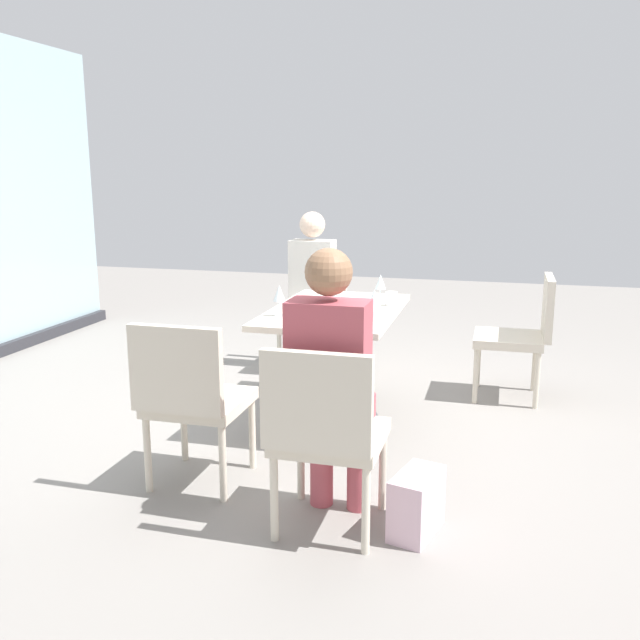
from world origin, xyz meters
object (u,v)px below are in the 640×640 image
object	(u,v)px
chair_side_end	(325,428)
wine_glass_2	(343,303)
coffee_cup	(391,299)
wine_glass_4	(279,294)
wine_glass_5	(334,295)
chair_front_right	(523,329)
wine_glass_0	(380,283)
wine_glass_1	(374,298)
cell_phone_on_table	(324,305)
person_far_right	(310,284)
chair_far_left	(191,394)
wine_glass_3	(324,281)
handbag_0	(416,503)
person_side_end	(332,375)
chair_far_right	(314,307)
dining_table_main	(335,340)

from	to	relation	value
chair_side_end	wine_glass_2	world-z (taller)	wine_glass_2
wine_glass_2	coffee_cup	bearing A→B (deg)	-13.88
wine_glass_2	wine_glass_4	xyz separation A→B (m)	(0.18, 0.42, 0.00)
chair_side_end	coffee_cup	distance (m)	1.60
wine_glass_5	coffee_cup	xyz separation A→B (m)	(0.42, -0.27, -0.09)
chair_front_right	wine_glass_0	xyz separation A→B (m)	(-0.50, 0.92, 0.37)
chair_side_end	coffee_cup	world-z (taller)	chair_side_end
wine_glass_1	cell_phone_on_table	distance (m)	0.57
coffee_cup	wine_glass_4	bearing A→B (deg)	129.42
person_far_right	wine_glass_1	size ratio (longest dim) A/B	6.81
chair_side_end	chair_far_left	world-z (taller)	same
person_far_right	wine_glass_3	bearing A→B (deg)	-158.01
chair_far_left	handbag_0	world-z (taller)	chair_far_left
chair_front_right	cell_phone_on_table	xyz separation A→B (m)	(-0.68, 1.25, 0.24)
wine_glass_3	coffee_cup	bearing A→B (deg)	-97.90
chair_side_end	cell_phone_on_table	distance (m)	1.55
person_far_right	cell_phone_on_table	xyz separation A→B (m)	(-0.94, -0.36, 0.03)
person_far_right	cell_phone_on_table	distance (m)	1.01
wine_glass_2	handbag_0	size ratio (longest dim) A/B	0.62
wine_glass_4	cell_phone_on_table	distance (m)	0.44
wine_glass_3	wine_glass_1	bearing A→B (deg)	-141.17
chair_side_end	coffee_cup	xyz separation A→B (m)	(1.57, -0.02, 0.28)
wine_glass_1	wine_glass_2	world-z (taller)	same
person_side_end	wine_glass_1	distance (m)	1.00
chair_far_left	handbag_0	bearing A→B (deg)	-97.76
chair_front_right	wine_glass_0	size ratio (longest dim) A/B	4.70
chair_side_end	chair_front_right	distance (m)	2.32
chair_front_right	wine_glass_1	world-z (taller)	wine_glass_1
chair_far_right	chair_side_end	bearing A→B (deg)	-163.40
chair_side_end	cell_phone_on_table	xyz separation A→B (m)	(1.48, 0.40, 0.24)
chair_far_left	person_side_end	xyz separation A→B (m)	(-0.16, -0.75, 0.20)
chair_far_left	wine_glass_5	distance (m)	1.07
wine_glass_1	wine_glass_5	bearing A→B (deg)	77.65
cell_phone_on_table	chair_far_left	bearing A→B (deg)	140.66
wine_glass_2	wine_glass_5	bearing A→B (deg)	24.17
chair_far_left	wine_glass_5	bearing A→B (deg)	-30.02
dining_table_main	chair_far_right	size ratio (longest dim) A/B	1.41
wine_glass_0	wine_glass_3	distance (m)	0.37
person_side_end	chair_far_right	bearing A→B (deg)	17.30
dining_table_main	wine_glass_4	world-z (taller)	wine_glass_4
chair_far_right	wine_glass_2	world-z (taller)	wine_glass_2
dining_table_main	coffee_cup	xyz separation A→B (m)	(0.17, -0.32, 0.25)
chair_far_right	wine_glass_2	bearing A→B (deg)	-159.27
person_side_end	wine_glass_5	distance (m)	1.08
coffee_cup	wine_glass_5	bearing A→B (deg)	147.58
person_far_right	wine_glass_3	distance (m)	0.86
chair_far_right	wine_glass_1	distance (m)	1.66
chair_far_right	wine_glass_5	size ratio (longest dim) A/B	4.70
chair_front_right	person_far_right	size ratio (longest dim) A/B	0.69
dining_table_main	wine_glass_5	distance (m)	0.42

